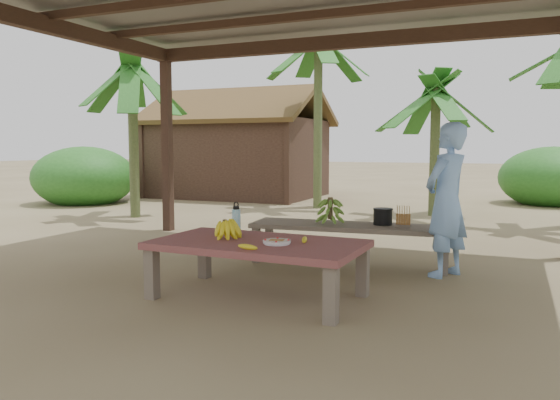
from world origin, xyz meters
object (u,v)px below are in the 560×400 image
at_px(cooking_pot, 383,217).
at_px(woman, 447,200).
at_px(work_table, 258,249).
at_px(water_flask, 236,220).
at_px(plate, 277,242).
at_px(ripe_banana_bunch, 225,228).
at_px(bench, 349,229).

bearing_deg(cooking_pot, woman, -22.60).
xyz_separation_m(work_table, water_flask, (-0.36, 0.29, 0.19)).
xyz_separation_m(water_flask, cooking_pot, (1.06, 1.48, -0.09)).
relative_size(work_table, woman, 1.17).
distance_m(work_table, cooking_pot, 1.90).
xyz_separation_m(water_flask, woman, (1.77, 1.18, 0.15)).
xyz_separation_m(plate, cooking_pot, (0.49, 1.83, 0.02)).
bearing_deg(water_flask, plate, -31.63).
xyz_separation_m(ripe_banana_bunch, cooking_pot, (1.06, 1.71, -0.05)).
bearing_deg(water_flask, bench, 62.08).
distance_m(work_table, ripe_banana_bunch, 0.39).
distance_m(bench, ripe_banana_bunch, 1.74).
xyz_separation_m(work_table, ripe_banana_bunch, (-0.36, 0.06, 0.15)).
bearing_deg(bench, woman, -14.37).
relative_size(work_table, bench, 0.81).
distance_m(bench, woman, 1.14).
bearing_deg(bench, cooking_pot, 14.66).
distance_m(ripe_banana_bunch, woman, 2.27).
xyz_separation_m(ripe_banana_bunch, woman, (1.77, 1.41, 0.19)).
relative_size(bench, water_flask, 7.39).
height_order(bench, ripe_banana_bunch, ripe_banana_bunch).
xyz_separation_m(work_table, bench, (0.35, 1.64, -0.04)).
relative_size(work_table, ripe_banana_bunch, 6.16).
height_order(ripe_banana_bunch, cooking_pot, ripe_banana_bunch).
xyz_separation_m(cooking_pot, woman, (0.71, -0.30, 0.24)).
relative_size(water_flask, woman, 0.19).
bearing_deg(bench, plate, -100.18).
bearing_deg(woman, water_flask, -29.92).
relative_size(ripe_banana_bunch, plate, 1.25).
relative_size(ripe_banana_bunch, woman, 0.19).
bearing_deg(plate, ripe_banana_bunch, 167.95).
height_order(cooking_pot, woman, woman).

